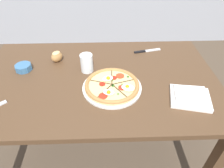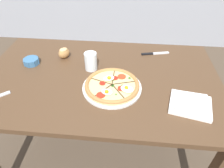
{
  "view_description": "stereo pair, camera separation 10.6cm",
  "coord_description": "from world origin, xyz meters",
  "px_view_note": "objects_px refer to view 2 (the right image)",
  "views": [
    {
      "loc": [
        0.05,
        -0.92,
        1.46
      ],
      "look_at": [
        0.08,
        -0.1,
        0.78
      ],
      "focal_mm": 32.0,
      "sensor_mm": 36.0,
      "label": 1
    },
    {
      "loc": [
        0.16,
        -0.92,
        1.46
      ],
      "look_at": [
        0.08,
        -0.1,
        0.78
      ],
      "focal_mm": 32.0,
      "sensor_mm": 36.0,
      "label": 2
    }
  ],
  "objects_px": {
    "water_glass": "(91,62)",
    "napkin_folded": "(191,104)",
    "bread_piece_near": "(64,53)",
    "knife_spare": "(155,53)",
    "ramekin_bowl": "(31,61)",
    "pizza": "(112,86)",
    "dining_table": "(100,89)"
  },
  "relations": [
    {
      "from": "pizza",
      "to": "bread_piece_near",
      "type": "distance_m",
      "value": 0.44
    },
    {
      "from": "ramekin_bowl",
      "to": "knife_spare",
      "type": "distance_m",
      "value": 0.81
    },
    {
      "from": "bread_piece_near",
      "to": "water_glass",
      "type": "distance_m",
      "value": 0.23
    },
    {
      "from": "dining_table",
      "to": "pizza",
      "type": "xyz_separation_m",
      "value": [
        0.08,
        -0.1,
        0.12
      ]
    },
    {
      "from": "napkin_folded",
      "to": "bread_piece_near",
      "type": "bearing_deg",
      "value": 152.76
    },
    {
      "from": "pizza",
      "to": "ramekin_bowl",
      "type": "distance_m",
      "value": 0.56
    },
    {
      "from": "bread_piece_near",
      "to": "knife_spare",
      "type": "distance_m",
      "value": 0.61
    },
    {
      "from": "water_glass",
      "to": "pizza",
      "type": "bearing_deg",
      "value": -49.77
    },
    {
      "from": "dining_table",
      "to": "napkin_folded",
      "type": "height_order",
      "value": "napkin_folded"
    },
    {
      "from": "napkin_folded",
      "to": "water_glass",
      "type": "bearing_deg",
      "value": 153.41
    },
    {
      "from": "dining_table",
      "to": "knife_spare",
      "type": "distance_m",
      "value": 0.45
    },
    {
      "from": "pizza",
      "to": "knife_spare",
      "type": "distance_m",
      "value": 0.46
    },
    {
      "from": "napkin_folded",
      "to": "bread_piece_near",
      "type": "xyz_separation_m",
      "value": [
        -0.73,
        0.38,
        0.02
      ]
    },
    {
      "from": "bread_piece_near",
      "to": "water_glass",
      "type": "xyz_separation_m",
      "value": [
        0.2,
        -0.11,
        0.01
      ]
    },
    {
      "from": "knife_spare",
      "to": "water_glass",
      "type": "distance_m",
      "value": 0.45
    },
    {
      "from": "napkin_folded",
      "to": "bread_piece_near",
      "type": "distance_m",
      "value": 0.83
    },
    {
      "from": "ramekin_bowl",
      "to": "knife_spare",
      "type": "xyz_separation_m",
      "value": [
        0.78,
        0.2,
        -0.02
      ]
    },
    {
      "from": "napkin_folded",
      "to": "knife_spare",
      "type": "xyz_separation_m",
      "value": [
        -0.14,
        0.48,
        -0.01
      ]
    },
    {
      "from": "bread_piece_near",
      "to": "water_glass",
      "type": "relative_size",
      "value": 0.88
    },
    {
      "from": "pizza",
      "to": "dining_table",
      "type": "bearing_deg",
      "value": 128.69
    },
    {
      "from": "ramekin_bowl",
      "to": "water_glass",
      "type": "distance_m",
      "value": 0.39
    },
    {
      "from": "bread_piece_near",
      "to": "napkin_folded",
      "type": "bearing_deg",
      "value": -27.24
    },
    {
      "from": "ramekin_bowl",
      "to": "knife_spare",
      "type": "height_order",
      "value": "ramekin_bowl"
    },
    {
      "from": "bread_piece_near",
      "to": "knife_spare",
      "type": "xyz_separation_m",
      "value": [
        0.6,
        0.1,
        -0.03
      ]
    },
    {
      "from": "ramekin_bowl",
      "to": "pizza",
      "type": "bearing_deg",
      "value": -19.62
    },
    {
      "from": "water_glass",
      "to": "napkin_folded",
      "type": "bearing_deg",
      "value": -26.59
    },
    {
      "from": "ramekin_bowl",
      "to": "water_glass",
      "type": "height_order",
      "value": "water_glass"
    },
    {
      "from": "knife_spare",
      "to": "water_glass",
      "type": "relative_size",
      "value": 1.75
    },
    {
      "from": "ramekin_bowl",
      "to": "water_glass",
      "type": "xyz_separation_m",
      "value": [
        0.38,
        -0.02,
        0.03
      ]
    },
    {
      "from": "napkin_folded",
      "to": "water_glass",
      "type": "distance_m",
      "value": 0.6
    },
    {
      "from": "dining_table",
      "to": "ramekin_bowl",
      "type": "height_order",
      "value": "ramekin_bowl"
    },
    {
      "from": "dining_table",
      "to": "bread_piece_near",
      "type": "height_order",
      "value": "bread_piece_near"
    }
  ]
}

